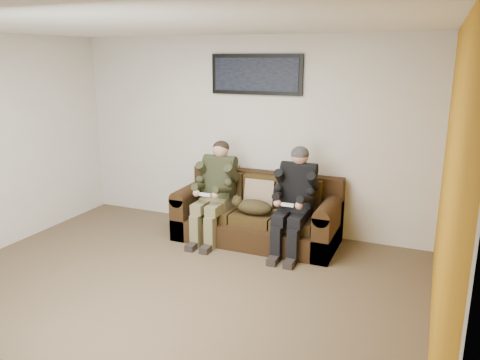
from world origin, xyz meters
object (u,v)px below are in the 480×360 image
at_px(cat, 253,207).
at_px(person_right, 295,195).
at_px(sofa, 259,216).
at_px(person_left, 216,186).
at_px(framed_poster, 256,74).

bearing_deg(cat, person_right, 6.85).
xyz_separation_m(sofa, person_left, (-0.53, -0.17, 0.39)).
relative_size(cat, framed_poster, 0.53).
height_order(person_left, cat, person_left).
bearing_deg(framed_poster, cat, -71.59).
height_order(sofa, cat, sofa).
distance_m(sofa, person_right, 0.68).
relative_size(person_left, cat, 1.93).
bearing_deg(framed_poster, person_left, -120.41).
xyz_separation_m(sofa, cat, (0.01, -0.23, 0.19)).
xyz_separation_m(person_left, framed_poster, (0.33, 0.56, 1.39)).
xyz_separation_m(person_left, cat, (0.54, -0.06, -0.19)).
bearing_deg(person_left, sofa, 17.98).
distance_m(sofa, person_left, 0.68).
xyz_separation_m(sofa, person_right, (0.53, -0.17, 0.39)).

